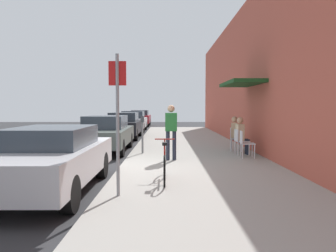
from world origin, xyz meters
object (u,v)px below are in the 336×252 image
(cafe_chair_2, at_px, (234,137))
(parked_car_3, at_px, (133,121))
(parked_car_4, at_px, (140,118))
(bicycle_0, at_px, (165,165))
(seated_patron_1, at_px, (242,134))
(parking_meter, at_px, (142,132))
(parked_car_2, at_px, (124,125))
(cafe_chair_1, at_px, (240,140))
(cafe_chair_0, at_px, (245,142))
(seated_patron_2, at_px, (236,132))
(parked_car_1, at_px, (105,133))
(pedestrian_standing, at_px, (171,128))
(parked_car_0, at_px, (51,158))
(street_sign, at_px, (118,113))

(cafe_chair_2, bearing_deg, parked_car_3, 112.78)
(parked_car_4, xyz_separation_m, bicycle_0, (2.35, -23.02, -0.28))
(seated_patron_1, relative_size, cafe_chair_2, 1.48)
(parking_meter, bearing_deg, parked_car_2, 102.66)
(parked_car_2, distance_m, cafe_chair_1, 8.76)
(parked_car_2, distance_m, bicycle_0, 11.59)
(cafe_chair_0, distance_m, seated_patron_1, 0.78)
(seated_patron_2, bearing_deg, parked_car_1, 171.70)
(parked_car_1, xyz_separation_m, parking_meter, (1.55, -1.30, 0.16))
(parked_car_4, bearing_deg, parked_car_3, -90.00)
(cafe_chair_0, bearing_deg, parking_meter, 162.03)
(bicycle_0, bearing_deg, seated_patron_1, 57.31)
(parked_car_3, bearing_deg, bicycle_0, -82.02)
(parked_car_4, relative_size, seated_patron_1, 3.41)
(pedestrian_standing, bearing_deg, parked_car_0, -127.19)
(parked_car_2, distance_m, street_sign, 12.64)
(seated_patron_2, bearing_deg, cafe_chair_0, -92.08)
(parked_car_2, xyz_separation_m, cafe_chair_1, (4.93, -7.24, -0.13))
(parking_meter, bearing_deg, cafe_chair_1, -5.80)
(cafe_chair_0, distance_m, cafe_chair_2, 1.69)
(cafe_chair_2, bearing_deg, street_sign, -118.93)
(cafe_chair_1, xyz_separation_m, seated_patron_2, (0.06, 0.92, 0.19))
(parked_car_4, height_order, street_sign, street_sign)
(street_sign, relative_size, bicycle_0, 1.52)
(parked_car_2, height_order, seated_patron_1, parked_car_2)
(cafe_chair_2, xyz_separation_m, pedestrian_standing, (-2.39, -2.12, 0.50))
(cafe_chair_0, bearing_deg, parked_car_0, -142.50)
(bicycle_0, bearing_deg, street_sign, -126.08)
(seated_patron_1, bearing_deg, seated_patron_2, 89.96)
(bicycle_0, relative_size, cafe_chair_0, 1.97)
(bicycle_0, bearing_deg, parked_car_1, 112.25)
(parked_car_2, height_order, cafe_chair_0, parked_car_2)
(cafe_chair_2, bearing_deg, parking_meter, -170.11)
(cafe_chair_2, height_order, seated_patron_2, seated_patron_2)
(parked_car_3, xyz_separation_m, parking_meter, (1.55, -12.33, 0.13))
(cafe_chair_2, bearing_deg, seated_patron_1, -86.45)
(parked_car_2, bearing_deg, cafe_chair_2, -51.98)
(street_sign, bearing_deg, parked_car_1, 102.23)
(parked_car_0, xyz_separation_m, parked_car_3, (0.00, 17.21, 0.04))
(bicycle_0, bearing_deg, parking_meter, 100.23)
(cafe_chair_1, bearing_deg, parked_car_1, 161.54)
(parked_car_0, distance_m, seated_patron_1, 6.75)
(cafe_chair_1, relative_size, seated_patron_1, 0.67)
(pedestrian_standing, bearing_deg, parked_car_4, 97.20)
(parked_car_0, height_order, parked_car_3, parked_car_3)
(street_sign, bearing_deg, seated_patron_1, 56.53)
(seated_patron_1, height_order, pedestrian_standing, pedestrian_standing)
(cafe_chair_1, bearing_deg, cafe_chair_2, 89.85)
(parked_car_1, bearing_deg, street_sign, -77.77)
(parked_car_4, bearing_deg, cafe_chair_2, -74.66)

